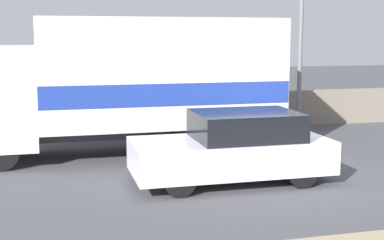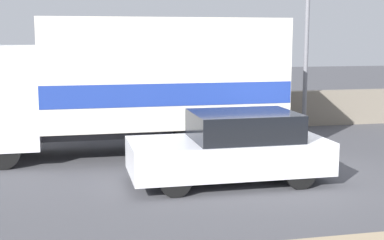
# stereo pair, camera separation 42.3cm
# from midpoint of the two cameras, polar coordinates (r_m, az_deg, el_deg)

# --- Properties ---
(ground_plane) EXTENTS (80.00, 80.00, 0.00)m
(ground_plane) POSITION_cam_midpoint_polar(r_m,az_deg,el_deg) (11.76, 7.85, -6.21)
(ground_plane) COLOR #47474C
(stone_wall_backdrop) EXTENTS (60.00, 0.35, 1.20)m
(stone_wall_backdrop) POSITION_cam_midpoint_polar(r_m,az_deg,el_deg) (17.60, -0.00, 0.92)
(stone_wall_backdrop) COLOR gray
(stone_wall_backdrop) RESTS_ON ground_plane
(street_lamp) EXTENTS (0.56, 0.28, 6.02)m
(street_lamp) POSITION_cam_midpoint_polar(r_m,az_deg,el_deg) (17.66, 10.89, 10.36)
(street_lamp) COLOR slate
(street_lamp) RESTS_ON ground_plane
(box_truck) EXTENTS (7.91, 2.33, 3.50)m
(box_truck) POSITION_cam_midpoint_polar(r_m,az_deg,el_deg) (13.84, -6.87, 4.10)
(box_truck) COLOR silver
(box_truck) RESTS_ON ground_plane
(car_hatchback) EXTENTS (4.14, 1.80, 1.49)m
(car_hatchback) POSITION_cam_midpoint_polar(r_m,az_deg,el_deg) (11.27, 3.49, -2.95)
(car_hatchback) COLOR silver
(car_hatchback) RESTS_ON ground_plane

